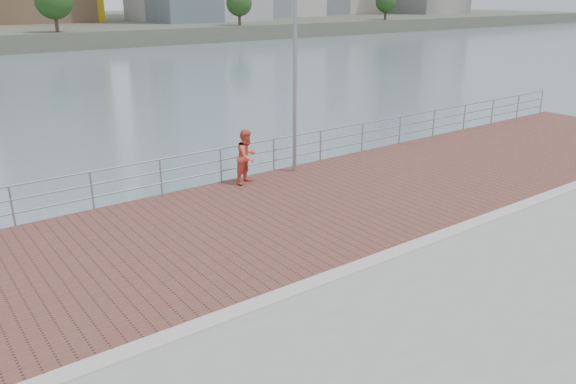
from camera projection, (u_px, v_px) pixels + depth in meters
water at (340, 352)px, 12.81m from camera, size 400.00×400.00×0.00m
brick_lane at (252, 222)px, 14.87m from camera, size 40.00×6.80×0.02m
curb at (343, 272)px, 12.13m from camera, size 40.00×0.40×0.06m
guardrail at (192, 167)px, 17.22m from camera, size 39.06×0.06×1.13m
street_lamp at (304, 34)px, 17.19m from camera, size 0.47×1.36×6.40m
bystander at (247, 157)px, 17.59m from camera, size 1.02×0.92×1.73m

